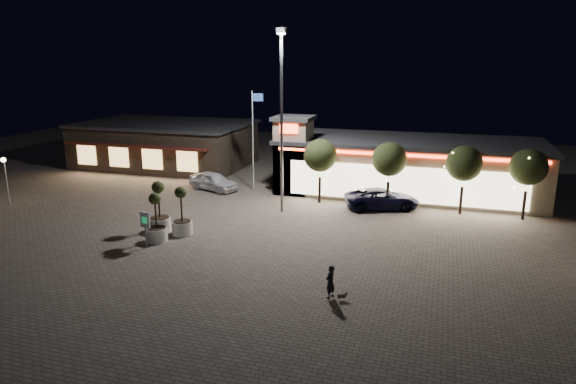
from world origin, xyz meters
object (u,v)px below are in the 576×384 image
(planter_left, at_px, (160,216))
(planter_mid, at_px, (157,227))
(white_sedan, at_px, (213,181))
(valet_sign, at_px, (145,223))
(pedestrian, at_px, (330,282))
(pickup_truck, at_px, (382,199))

(planter_left, height_order, planter_mid, planter_left)
(planter_left, bearing_deg, white_sedan, 96.81)
(planter_mid, relative_size, valet_sign, 1.39)
(pedestrian, bearing_deg, white_sedan, -118.72)
(pickup_truck, bearing_deg, pedestrian, 156.26)
(pedestrian, relative_size, planter_left, 0.48)
(pickup_truck, xyz_separation_m, pedestrian, (-0.49, -14.94, 0.04))
(valet_sign, bearing_deg, pickup_truck, 45.13)
(white_sedan, xyz_separation_m, planter_left, (1.24, -10.39, 0.25))
(pickup_truck, bearing_deg, white_sedan, 62.75)
(pickup_truck, relative_size, planter_mid, 1.78)
(white_sedan, height_order, valet_sign, valet_sign)
(planter_mid, bearing_deg, white_sedan, 99.40)
(planter_left, bearing_deg, valet_sign, -75.07)
(planter_left, xyz_separation_m, valet_sign, (0.75, -2.80, 0.49))
(pickup_truck, bearing_deg, valet_sign, 113.26)
(pickup_truck, bearing_deg, planter_left, 103.98)
(white_sedan, distance_m, planter_left, 10.46)
(white_sedan, bearing_deg, valet_sign, -151.53)
(planter_left, bearing_deg, planter_mid, -65.43)
(planter_mid, height_order, valet_sign, planter_mid)
(white_sedan, bearing_deg, pedestrian, -120.73)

